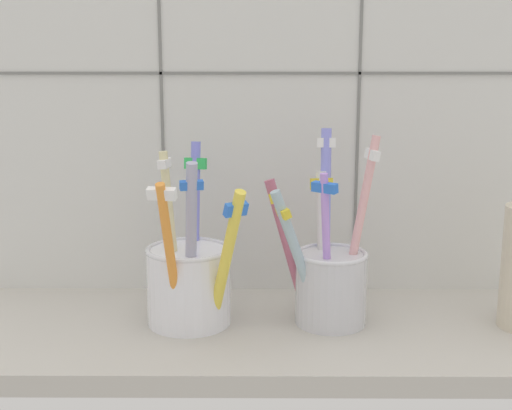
% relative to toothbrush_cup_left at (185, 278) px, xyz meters
% --- Properties ---
extents(counter_slab, '(0.64, 0.22, 0.02)m').
position_rel_toothbrush_cup_left_xyz_m(counter_slab, '(0.07, -0.01, -0.06)').
color(counter_slab, '#BCB7AD').
rests_on(counter_slab, ground).
extents(tile_wall_back, '(0.64, 0.02, 0.45)m').
position_rel_toothbrush_cup_left_xyz_m(tile_wall_back, '(0.07, 0.11, 0.16)').
color(tile_wall_back, silver).
rests_on(tile_wall_back, ground).
extents(toothbrush_cup_left, '(0.10, 0.13, 0.18)m').
position_rel_toothbrush_cup_left_xyz_m(toothbrush_cup_left, '(0.00, 0.00, 0.00)').
color(toothbrush_cup_left, white).
rests_on(toothbrush_cup_left, counter_slab).
extents(toothbrush_cup_right, '(0.11, 0.08, 0.19)m').
position_rel_toothbrush_cup_left_xyz_m(toothbrush_cup_right, '(0.14, 0.00, 0.00)').
color(toothbrush_cup_right, silver).
rests_on(toothbrush_cup_right, counter_slab).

